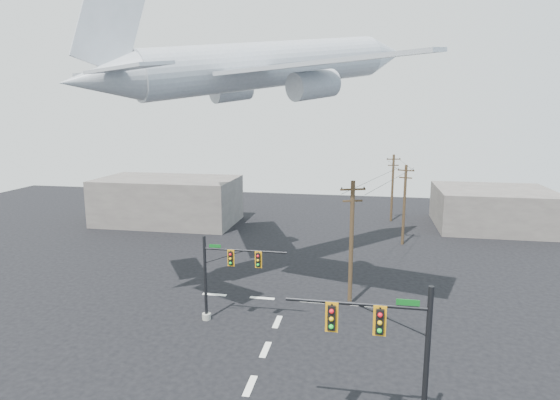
% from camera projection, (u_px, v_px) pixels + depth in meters
% --- Properties ---
extents(ground, '(120.00, 120.00, 0.00)m').
position_uv_depth(ground, '(250.00, 386.00, 25.51)').
color(ground, black).
rests_on(ground, ground).
extents(lane_markings, '(14.00, 21.20, 0.01)m').
position_uv_depth(lane_markings, '(270.00, 340.00, 30.66)').
color(lane_markings, white).
rests_on(lane_markings, ground).
extents(signal_mast_near, '(6.71, 0.81, 7.37)m').
position_uv_depth(signal_mast_near, '(395.00, 357.00, 20.89)').
color(signal_mast_near, gray).
rests_on(signal_mast_near, ground).
extents(signal_mast_far, '(6.16, 0.68, 6.20)m').
position_uv_depth(signal_mast_far, '(222.00, 277.00, 32.77)').
color(signal_mast_far, gray).
rests_on(signal_mast_far, ground).
extents(utility_pole_a, '(1.87, 0.78, 9.70)m').
position_uv_depth(utility_pole_a, '(351.00, 241.00, 35.27)').
color(utility_pole_a, '#412F1C').
rests_on(utility_pole_a, ground).
extents(utility_pole_b, '(1.76, 0.70, 8.97)m').
position_uv_depth(utility_pole_b, '(404.00, 203.00, 51.70)').
color(utility_pole_b, '#412F1C').
rests_on(utility_pole_b, ground).
extents(utility_pole_c, '(1.83, 0.54, 9.06)m').
position_uv_depth(utility_pole_c, '(392.00, 187.00, 62.80)').
color(utility_pole_c, '#412F1C').
rests_on(utility_pole_c, ground).
extents(power_lines, '(6.91, 29.28, 0.33)m').
position_uv_depth(power_lines, '(391.00, 172.00, 48.01)').
color(power_lines, black).
extents(airliner, '(27.13, 28.39, 8.78)m').
position_uv_depth(airliner, '(270.00, 66.00, 38.44)').
color(airliner, '#B7BCC4').
extents(building_left, '(18.00, 10.00, 6.00)m').
position_uv_depth(building_left, '(168.00, 200.00, 62.32)').
color(building_left, slate).
rests_on(building_left, ground).
extents(building_right, '(14.00, 12.00, 5.00)m').
position_uv_depth(building_right, '(493.00, 208.00, 59.74)').
color(building_right, slate).
rests_on(building_right, ground).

